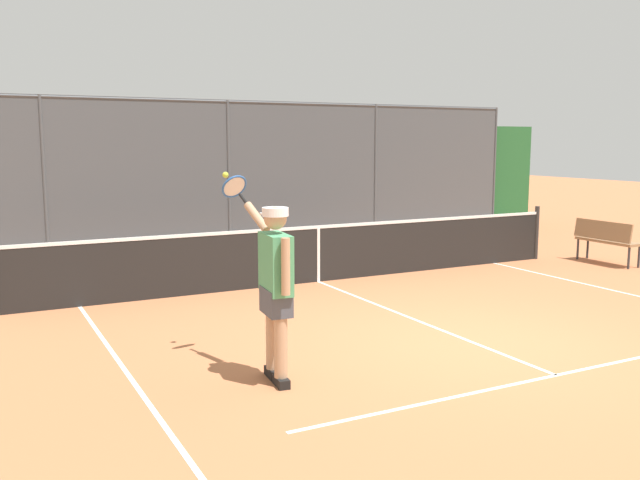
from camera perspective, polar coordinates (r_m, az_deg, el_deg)
name	(u,v)px	position (r m, az deg, el deg)	size (l,w,h in m)	color
ground_plane	(472,342)	(8.39, 12.58, -8.33)	(60.00, 60.00, 0.00)	#B76B42
court_line_markings	(577,383)	(7.32, 20.61, -11.12)	(7.79, 9.65, 0.01)	white
fence_backdrop	(220,184)	(16.00, -8.37, 4.62)	(18.32, 1.37, 3.26)	#474C51
tennis_net	(318,253)	(11.54, -0.16, -1.09)	(10.00, 0.09, 1.07)	#2D2D2D
tennis_player	(275,279)	(6.68, -3.78, -3.27)	(0.38, 1.45, 2.04)	black
courtside_bench	(606,238)	(14.35, 22.71, 0.18)	(0.40, 1.30, 0.84)	#93704C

